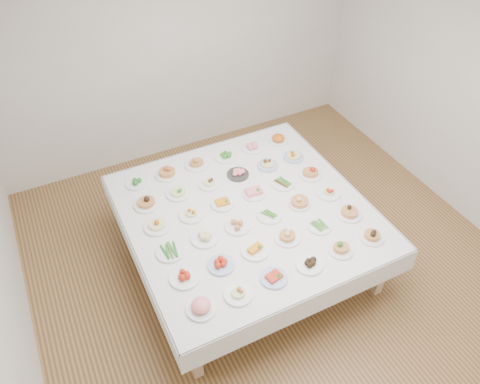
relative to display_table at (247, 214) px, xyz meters
name	(u,v)px	position (x,y,z in m)	size (l,w,h in m)	color
room_envelope	(280,126)	(0.21, -0.19, 1.14)	(5.02, 5.02, 2.81)	olive
display_table	(247,214)	(0.00, 0.00, 0.00)	(2.41, 2.41, 0.75)	white
dish_0	(201,305)	(-0.88, -0.89, 0.12)	(0.25, 0.25, 0.13)	white
dish_1	(238,291)	(-0.54, -0.90, 0.12)	(0.25, 0.25, 0.12)	white
dish_2	(274,276)	(-0.18, -0.88, 0.10)	(0.24, 0.24, 0.10)	#4C66B2
dish_3	(309,263)	(0.18, -0.89, 0.10)	(0.25, 0.25, 0.10)	white
dish_4	(341,247)	(0.54, -0.88, 0.11)	(0.23, 0.23, 0.12)	white
dish_5	(372,234)	(0.90, -0.88, 0.12)	(0.23, 0.23, 0.13)	white
dish_6	(184,275)	(-0.89, -0.52, 0.10)	(0.27, 0.27, 0.10)	white
dish_7	(221,263)	(-0.54, -0.54, 0.10)	(0.25, 0.25, 0.10)	#4C66B2
dish_8	(255,248)	(-0.18, -0.52, 0.10)	(0.26, 0.26, 0.11)	white
dish_9	(288,234)	(0.17, -0.52, 0.12)	(0.25, 0.25, 0.14)	white
dish_10	(319,226)	(0.53, -0.53, 0.08)	(0.23, 0.23, 0.05)	white
dish_11	(350,210)	(0.89, -0.53, 0.13)	(0.25, 0.25, 0.15)	white
dish_12	(170,251)	(-0.90, -0.19, 0.09)	(0.26, 0.26, 0.06)	white
dish_13	(204,236)	(-0.54, -0.17, 0.11)	(0.27, 0.27, 0.11)	white
dish_14	(238,224)	(-0.19, -0.17, 0.11)	(0.25, 0.25, 0.11)	white
dish_15	(270,215)	(0.17, -0.18, 0.08)	(0.26, 0.26, 0.05)	white
dish_16	(300,199)	(0.53, -0.17, 0.13)	(0.25, 0.24, 0.15)	white
dish_17	(329,190)	(0.89, -0.17, 0.11)	(0.25, 0.25, 0.12)	white
dish_18	(157,222)	(-0.89, 0.18, 0.13)	(0.27, 0.27, 0.15)	white
dish_19	(192,212)	(-0.53, 0.18, 0.11)	(0.26, 0.26, 0.12)	white
dish_20	(222,202)	(-0.19, 0.18, 0.10)	(0.24, 0.24, 0.10)	white
dish_21	(254,191)	(0.18, 0.18, 0.11)	(0.24, 0.24, 0.12)	white
dish_22	(283,182)	(0.54, 0.18, 0.09)	(0.28, 0.26, 0.06)	white
dish_23	(311,171)	(0.88, 0.18, 0.13)	(0.25, 0.25, 0.14)	white
dish_24	(146,200)	(-0.89, 0.53, 0.14)	(0.26, 0.26, 0.16)	white
dish_25	(178,190)	(-0.54, 0.54, 0.12)	(0.25, 0.25, 0.13)	white
dish_26	(209,181)	(-0.18, 0.53, 0.11)	(0.24, 0.24, 0.11)	white
dish_27	(238,172)	(0.17, 0.54, 0.11)	(0.24, 0.24, 0.10)	#2E2B29
dish_28	(268,163)	(0.54, 0.52, 0.12)	(0.23, 0.23, 0.12)	#4C66B2
dish_29	(294,155)	(0.88, 0.52, 0.11)	(0.23, 0.23, 0.11)	#4C66B2
dish_30	(137,182)	(-0.88, 0.89, 0.10)	(0.24, 0.24, 0.09)	white
dish_31	(167,170)	(-0.53, 0.89, 0.14)	(0.27, 0.26, 0.16)	white
dish_32	(196,160)	(-0.18, 0.90, 0.14)	(0.26, 0.26, 0.16)	white
dish_33	(226,154)	(0.18, 0.89, 0.11)	(0.26, 0.26, 0.11)	white
dish_34	(252,146)	(0.54, 0.90, 0.11)	(0.25, 0.25, 0.10)	white
dish_35	(278,138)	(0.88, 0.88, 0.12)	(0.23, 0.23, 0.12)	white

